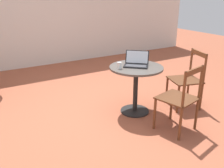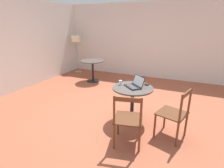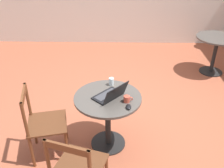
% 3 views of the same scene
% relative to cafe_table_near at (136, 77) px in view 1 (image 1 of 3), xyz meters
% --- Properties ---
extents(ground_plane, '(16.00, 16.00, 0.00)m').
position_rel_cafe_table_near_xyz_m(ground_plane, '(0.18, 0.52, -0.58)').
color(ground_plane, '#9E5138').
extents(wall_side, '(0.06, 9.40, 2.70)m').
position_rel_cafe_table_near_xyz_m(wall_side, '(3.41, 0.52, 0.77)').
color(wall_side, silver).
rests_on(wall_side, ground_plane).
extents(cafe_table_near, '(0.81, 0.81, 0.75)m').
position_rel_cafe_table_near_xyz_m(cafe_table_near, '(0.00, 0.00, 0.00)').
color(cafe_table_near, black).
rests_on(cafe_table_near, ground_plane).
extents(chair_near_left, '(0.54, 0.54, 0.93)m').
position_rel_cafe_table_near_xyz_m(chair_near_left, '(-0.76, -0.17, -0.11)').
color(chair_near_left, brown).
rests_on(chair_near_left, ground_plane).
extents(chair_near_front, '(0.57, 0.57, 0.93)m').
position_rel_cafe_table_near_xyz_m(chair_near_front, '(-0.26, -0.84, -0.11)').
color(chair_near_front, brown).
rests_on(chair_near_front, ground_plane).
extents(laptop, '(0.45, 0.45, 0.21)m').
position_rel_cafe_table_near_xyz_m(laptop, '(0.03, -0.02, 0.22)').
color(laptop, black).
rests_on(laptop, cafe_table_near).
extents(mouse, '(0.06, 0.10, 0.03)m').
position_rel_cafe_table_near_xyz_m(mouse, '(0.24, -0.22, 0.19)').
color(mouse, black).
rests_on(mouse, cafe_table_near).
extents(mug, '(0.11, 0.07, 0.08)m').
position_rel_cafe_table_near_xyz_m(mug, '(0.22, -0.10, 0.21)').
color(mug, '#C64C38').
rests_on(mug, cafe_table_near).
extents(drinking_glass, '(0.06, 0.06, 0.10)m').
position_rel_cafe_table_near_xyz_m(drinking_glass, '(0.04, 0.28, 0.22)').
color(drinking_glass, silver).
rests_on(drinking_glass, cafe_table_near).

